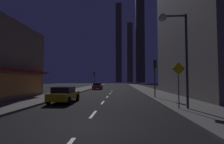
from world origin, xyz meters
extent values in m
cube|color=black|center=(0.00, 32.00, -0.05)|extent=(78.00, 136.00, 0.10)
cube|color=#605E59|center=(7.00, 32.00, 0.07)|extent=(4.00, 76.00, 0.15)
cube|color=#605E59|center=(-7.00, 32.00, 0.07)|extent=(4.00, 76.00, 0.15)
cube|color=silver|center=(0.00, 3.20, 0.01)|extent=(0.16, 2.20, 0.01)
cube|color=silver|center=(0.00, 8.40, 0.01)|extent=(0.16, 2.20, 0.01)
cube|color=silver|center=(0.00, 13.60, 0.01)|extent=(0.16, 2.20, 0.01)
cube|color=silver|center=(0.00, 18.80, 0.01)|extent=(0.16, 2.20, 0.01)
cube|color=silver|center=(0.00, 24.00, 0.01)|extent=(0.16, 2.20, 0.01)
cube|color=maroon|center=(-8.60, 6.92, 3.00)|extent=(0.90, 16.30, 0.20)
cube|color=slate|center=(14.50, 16.00, 9.28)|extent=(11.00, 20.00, 18.57)
cube|color=#4C4839|center=(-0.19, 143.82, 36.36)|extent=(5.39, 6.69, 72.71)
cube|color=brown|center=(9.66, 142.10, 26.66)|extent=(5.05, 8.86, 53.32)
cube|color=#403D30|center=(18.15, 134.22, 39.90)|extent=(7.05, 8.09, 79.80)
cube|color=#2D2B22|center=(40.60, 134.47, 23.40)|extent=(8.98, 7.35, 46.79)
cube|color=gold|center=(-3.60, 8.39, 0.61)|extent=(1.80, 4.20, 0.65)
cube|color=black|center=(-3.60, 8.19, 1.17)|extent=(1.64, 2.00, 0.55)
cylinder|color=black|center=(-4.48, 9.79, 0.34)|extent=(0.22, 0.68, 0.68)
cylinder|color=black|center=(-2.72, 9.79, 0.34)|extent=(0.22, 0.68, 0.68)
cylinder|color=black|center=(-4.48, 6.99, 0.34)|extent=(0.22, 0.68, 0.68)
cylinder|color=black|center=(-2.72, 6.99, 0.34)|extent=(0.22, 0.68, 0.68)
sphere|color=white|center=(-4.15, 10.44, 0.67)|extent=(0.18, 0.18, 0.18)
sphere|color=white|center=(-3.05, 10.44, 0.67)|extent=(0.18, 0.18, 0.18)
cube|color=#B21919|center=(-3.60, 30.22, 0.61)|extent=(1.80, 4.20, 0.65)
cube|color=black|center=(-3.60, 30.02, 1.17)|extent=(1.64, 2.00, 0.55)
cylinder|color=black|center=(-4.48, 31.62, 0.34)|extent=(0.22, 0.68, 0.68)
cylinder|color=black|center=(-2.72, 31.62, 0.34)|extent=(0.22, 0.68, 0.68)
cylinder|color=black|center=(-4.48, 28.82, 0.34)|extent=(0.22, 0.68, 0.68)
cylinder|color=black|center=(-2.72, 28.82, 0.34)|extent=(0.22, 0.68, 0.68)
sphere|color=white|center=(-4.15, 32.27, 0.67)|extent=(0.18, 0.18, 0.18)
sphere|color=white|center=(-3.05, 32.27, 0.67)|extent=(0.18, 0.18, 0.18)
cylinder|color=gold|center=(-5.90, 16.61, 0.43)|extent=(0.22, 0.22, 0.55)
sphere|color=gold|center=(-5.90, 16.61, 0.70)|extent=(0.21, 0.21, 0.21)
cylinder|color=gold|center=(-5.90, 16.61, 0.18)|extent=(0.30, 0.30, 0.06)
cylinder|color=gold|center=(-6.06, 16.61, 0.45)|extent=(0.10, 0.10, 0.10)
cylinder|color=gold|center=(-5.74, 16.61, 0.45)|extent=(0.10, 0.10, 0.10)
cylinder|color=#2D2D2D|center=(5.50, 12.04, 2.25)|extent=(0.12, 0.12, 4.20)
cube|color=black|center=(5.50, 11.84, 3.85)|extent=(0.32, 0.24, 0.90)
sphere|color=red|center=(5.50, 11.71, 4.13)|extent=(0.18, 0.18, 0.18)
sphere|color=#F2B20C|center=(5.50, 11.71, 3.85)|extent=(0.18, 0.18, 0.18)
sphere|color=#19D833|center=(5.50, 11.71, 3.57)|extent=(0.18, 0.18, 0.18)
cylinder|color=#2D2D2D|center=(-5.50, 37.60, 2.25)|extent=(0.12, 0.12, 4.20)
cube|color=black|center=(-5.50, 37.40, 3.85)|extent=(0.32, 0.24, 0.90)
sphere|color=red|center=(-5.50, 37.27, 4.13)|extent=(0.18, 0.18, 0.18)
sphere|color=#F2B20C|center=(-5.50, 37.27, 3.85)|extent=(0.18, 0.18, 0.18)
sphere|color=#19D833|center=(-5.50, 37.27, 3.57)|extent=(0.18, 0.18, 0.18)
cylinder|color=#38383D|center=(6.20, 4.72, 3.40)|extent=(0.16, 0.16, 6.50)
cylinder|color=#38383D|center=(5.40, 4.72, 6.55)|extent=(1.60, 0.12, 0.12)
sphere|color=#FCF7CC|center=(4.60, 4.72, 6.45)|extent=(0.56, 0.56, 0.56)
cylinder|color=slate|center=(5.60, 4.68, 1.35)|extent=(0.08, 0.08, 2.40)
cube|color=yellow|center=(5.60, 4.65, 2.85)|extent=(0.91, 0.03, 0.91)
camera|label=1|loc=(1.67, -6.80, 2.07)|focal=26.45mm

